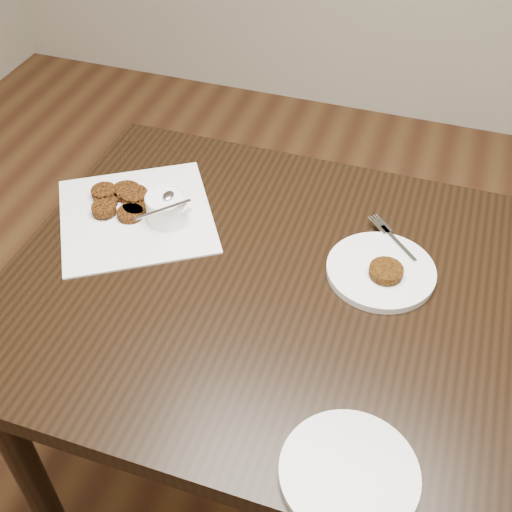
{
  "coord_description": "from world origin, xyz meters",
  "views": [
    {
      "loc": [
        0.17,
        -0.7,
        1.61
      ],
      "look_at": [
        -0.1,
        0.1,
        0.8
      ],
      "focal_mm": 45.16,
      "sensor_mm": 36.0,
      "label": 1
    }
  ],
  "objects_px": {
    "plate_with_patty": "(381,268)",
    "plate_empty": "(349,473)",
    "table": "(329,414)",
    "sauce_ramekin": "(166,196)",
    "napkin": "(136,215)"
  },
  "relations": [
    {
      "from": "plate_with_patty",
      "to": "plate_empty",
      "type": "height_order",
      "value": "plate_with_patty"
    },
    {
      "from": "napkin",
      "to": "plate_with_patty",
      "type": "distance_m",
      "value": 0.51
    },
    {
      "from": "table",
      "to": "sauce_ramekin",
      "type": "distance_m",
      "value": 0.6
    },
    {
      "from": "sauce_ramekin",
      "to": "plate_with_patty",
      "type": "bearing_deg",
      "value": -1.65
    },
    {
      "from": "sauce_ramekin",
      "to": "plate_with_patty",
      "type": "xyz_separation_m",
      "value": [
        0.44,
        -0.01,
        -0.05
      ]
    },
    {
      "from": "table",
      "to": "plate_empty",
      "type": "bearing_deg",
      "value": -76.43
    },
    {
      "from": "plate_with_patty",
      "to": "plate_empty",
      "type": "relative_size",
      "value": 1.01
    },
    {
      "from": "table",
      "to": "sauce_ramekin",
      "type": "xyz_separation_m",
      "value": [
        -0.39,
        0.1,
        0.44
      ]
    },
    {
      "from": "plate_empty",
      "to": "table",
      "type": "bearing_deg",
      "value": 103.57
    },
    {
      "from": "table",
      "to": "napkin",
      "type": "bearing_deg",
      "value": 168.82
    },
    {
      "from": "napkin",
      "to": "plate_empty",
      "type": "relative_size",
      "value": 1.51
    },
    {
      "from": "plate_with_patty",
      "to": "sauce_ramekin",
      "type": "bearing_deg",
      "value": 178.35
    },
    {
      "from": "napkin",
      "to": "plate_empty",
      "type": "distance_m",
      "value": 0.69
    },
    {
      "from": "table",
      "to": "plate_empty",
      "type": "distance_m",
      "value": 0.51
    },
    {
      "from": "table",
      "to": "plate_with_patty",
      "type": "distance_m",
      "value": 0.4
    }
  ]
}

